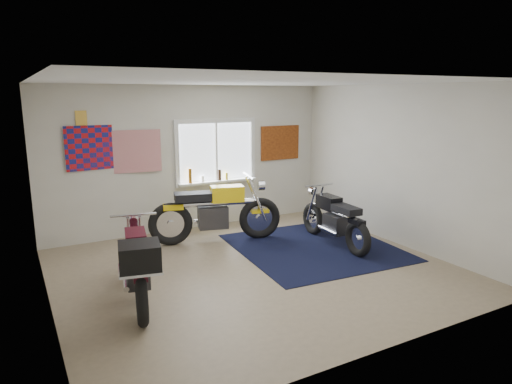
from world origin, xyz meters
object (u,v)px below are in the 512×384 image
navy_rug (315,247)px  yellow_triumph (215,213)px  maroon_tourer (138,265)px  black_chrome_bike (334,220)px

navy_rug → yellow_triumph: size_ratio=1.14×
yellow_triumph → maroon_tourer: 2.57m
yellow_triumph → black_chrome_bike: 2.05m
yellow_triumph → maroon_tourer: yellow_triumph is taller
navy_rug → black_chrome_bike: black_chrome_bike is taller
black_chrome_bike → navy_rug: bearing=91.3°
yellow_triumph → black_chrome_bike: yellow_triumph is taller
navy_rug → black_chrome_bike: 0.57m
navy_rug → maroon_tourer: (-3.15, -0.71, 0.51)m
navy_rug → yellow_triumph: (-1.32, 1.11, 0.51)m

